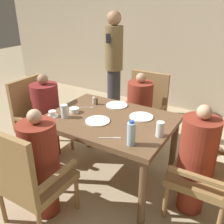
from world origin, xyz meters
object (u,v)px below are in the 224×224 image
object	(u,v)px
standing_host	(114,62)
bowl_small	(74,110)
diner_in_right_chair	(196,160)
plate_main_right	(117,105)
diner_in_left_chair	(47,116)
glass_tall_mid	(160,129)
plate_dessert_center	(98,121)
water_bottle	(131,134)
diner_in_far_chair	(139,111)
glass_tall_near	(64,111)
chair_left_side	(38,116)
chair_right_side	(214,169)
teacup_with_saucer	(53,114)
diner_in_near_chair	(41,164)
chair_far_side	(144,109)
plate_main_left	(141,117)
chair_near_corner	(28,177)

from	to	relation	value
standing_host	bowl_small	xyz separation A→B (m)	(0.42, -1.56, -0.15)
diner_in_right_chair	plate_main_right	size ratio (longest dim) A/B	4.38
diner_in_left_chair	glass_tall_mid	distance (m)	1.48
diner_in_left_chair	plate_dessert_center	world-z (taller)	diner_in_left_chair
diner_in_left_chair	water_bottle	bearing A→B (deg)	-14.67
diner_in_far_chair	glass_tall_near	world-z (taller)	diner_in_far_chair
diner_in_left_chair	water_bottle	xyz separation A→B (m)	(1.31, -0.34, 0.29)
standing_host	glass_tall_mid	size ratio (longest dim) A/B	12.35
chair_left_side	chair_right_side	world-z (taller)	same
plate_main_right	teacup_with_saucer	world-z (taller)	teacup_with_saucer
diner_in_near_chair	plate_main_right	xyz separation A→B (m)	(0.15, 1.05, 0.20)
chair_far_side	plate_main_left	bearing A→B (deg)	-69.08
plate_main_left	water_bottle	xyz separation A→B (m)	(0.15, -0.52, 0.10)
chair_left_side	chair_near_corner	size ratio (longest dim) A/B	1.00
glass_tall_near	diner_in_left_chair	bearing A→B (deg)	155.88
glass_tall_near	plate_main_right	bearing A→B (deg)	60.70
diner_in_left_chair	chair_right_side	xyz separation A→B (m)	(1.94, -0.00, -0.04)
chair_left_side	water_bottle	xyz separation A→B (m)	(1.46, -0.34, 0.33)
chair_left_side	plate_main_right	xyz separation A→B (m)	(0.95, 0.32, 0.24)
diner_in_left_chair	chair_near_corner	xyz separation A→B (m)	(0.64, -0.88, -0.04)
chair_left_side	plate_dessert_center	distance (m)	1.02
glass_tall_mid	diner_in_far_chair	bearing A→B (deg)	124.75
chair_left_side	diner_in_far_chair	xyz separation A→B (m)	(1.04, 0.73, 0.03)
chair_right_side	standing_host	bearing A→B (deg)	141.41
chair_left_side	water_bottle	distance (m)	1.54
diner_in_right_chair	glass_tall_near	world-z (taller)	diner_in_right_chair
standing_host	glass_tall_near	world-z (taller)	standing_host
glass_tall_mid	diner_in_right_chair	bearing A→B (deg)	14.98
chair_left_side	plate_dessert_center	xyz separation A→B (m)	(0.98, -0.12, 0.24)
glass_tall_near	plate_main_left	bearing A→B (deg)	30.84
teacup_with_saucer	diner_in_right_chair	bearing A→B (deg)	10.55
teacup_with_saucer	standing_host	bearing A→B (deg)	99.53
diner_in_right_chair	bowl_small	bearing A→B (deg)	-176.85
bowl_small	water_bottle	xyz separation A→B (m)	(0.81, -0.27, 0.08)
chair_left_side	glass_tall_near	size ratio (longest dim) A/B	7.08
glass_tall_near	teacup_with_saucer	bearing A→B (deg)	-159.83
chair_near_corner	diner_in_left_chair	bearing A→B (deg)	125.91
glass_tall_near	glass_tall_mid	bearing A→B (deg)	7.76
diner_in_far_chair	chair_right_side	world-z (taller)	diner_in_far_chair
bowl_small	glass_tall_near	xyz separation A→B (m)	(-0.01, -0.15, 0.04)
diner_in_near_chair	water_bottle	distance (m)	0.83
diner_in_left_chair	teacup_with_saucer	xyz separation A→B (m)	(0.37, -0.26, 0.21)
standing_host	plate_dessert_center	bearing A→B (deg)	-64.87
diner_in_far_chair	diner_in_near_chair	world-z (taller)	diner_in_near_chair
diner_in_near_chair	bowl_small	xyz separation A→B (m)	(-0.14, 0.66, 0.22)
plate_dessert_center	chair_left_side	bearing A→B (deg)	172.75
chair_left_side	diner_in_right_chair	world-z (taller)	diner_in_right_chair
diner_in_left_chair	plate_dessert_center	size ratio (longest dim) A/B	4.37
diner_in_left_chair	glass_tall_near	xyz separation A→B (m)	(0.49, -0.22, 0.25)
chair_far_side	bowl_small	world-z (taller)	chair_far_side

